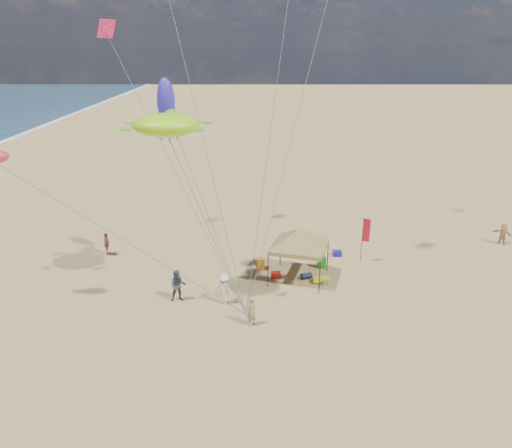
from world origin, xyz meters
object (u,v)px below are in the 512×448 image
at_px(feather_flag, 365,233).
at_px(person_far_a, 107,244).
at_px(person_near_a, 251,311).
at_px(cooler_blue, 337,253).
at_px(chair_yellow, 260,264).
at_px(canopy_tent, 300,231).
at_px(chair_green, 321,262).
at_px(beach_cart, 321,279).
at_px(person_near_c, 224,289).
at_px(person_near_b, 178,286).
at_px(person_far_c, 503,234).
at_px(cooler_red, 276,275).

bearing_deg(feather_flag, person_far_a, 176.25).
distance_m(person_near_a, person_far_a, 12.57).
relative_size(cooler_blue, chair_yellow, 0.77).
relative_size(canopy_tent, person_far_a, 3.72).
relative_size(canopy_tent, chair_green, 8.06).
bearing_deg(feather_flag, beach_cart, -137.05).
height_order(chair_green, person_near_c, person_near_c).
height_order(person_near_c, person_far_a, person_near_c).
height_order(feather_flag, person_near_b, feather_flag).
bearing_deg(chair_green, person_near_c, -142.46).
distance_m(chair_yellow, person_near_b, 5.87).
height_order(chair_green, person_near_b, person_near_b).
distance_m(canopy_tent, chair_green, 3.43).
distance_m(person_near_b, person_far_c, 22.34).
xyz_separation_m(chair_yellow, person_far_c, (16.55, 3.94, 0.39)).
height_order(feather_flag, person_far_a, feather_flag).
bearing_deg(feather_flag, person_near_b, -155.82).
bearing_deg(canopy_tent, person_far_a, 164.65).
bearing_deg(person_near_b, canopy_tent, 10.40).
xyz_separation_m(cooler_red, person_near_c, (-2.83, -2.90, 0.66)).
bearing_deg(person_near_c, canopy_tent, -125.69).
xyz_separation_m(person_near_a, person_near_c, (-1.45, 2.12, 0.06)).
bearing_deg(feather_flag, cooler_blue, 148.72).
xyz_separation_m(person_near_b, person_near_c, (2.45, -0.24, -0.04)).
relative_size(canopy_tent, person_near_c, 3.31).
height_order(cooler_blue, person_near_b, person_near_b).
bearing_deg(canopy_tent, chair_green, 44.66).
distance_m(cooler_blue, person_far_c, 11.77).
distance_m(feather_flag, cooler_red, 6.25).
distance_m(beach_cart, person_near_b, 8.18).
height_order(canopy_tent, feather_flag, canopy_tent).
bearing_deg(canopy_tent, person_near_a, -118.51).
relative_size(chair_green, person_near_c, 0.41).
bearing_deg(cooler_red, chair_green, 27.28).
xyz_separation_m(feather_flag, cooler_red, (-5.57, -2.21, -1.78)).
bearing_deg(person_far_c, person_near_b, -113.02).
relative_size(person_near_b, person_far_c, 1.22).
distance_m(chair_yellow, beach_cart, 3.92).
distance_m(canopy_tent, cooler_blue, 5.06).
bearing_deg(chair_green, cooler_red, -152.72).
bearing_deg(cooler_red, chair_yellow, 126.53).
bearing_deg(beach_cart, person_far_c, 23.63).
xyz_separation_m(cooler_red, cooler_blue, (4.07, 3.12, 0.00)).
relative_size(chair_green, person_near_a, 0.44).
relative_size(canopy_tent, person_near_b, 3.15).
distance_m(cooler_red, person_near_c, 4.10).
bearing_deg(cooler_blue, beach_cart, -111.88).
bearing_deg(chair_yellow, chair_green, 3.81).
bearing_deg(cooler_blue, person_far_a, 179.37).
bearing_deg(canopy_tent, chair_yellow, 150.43).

